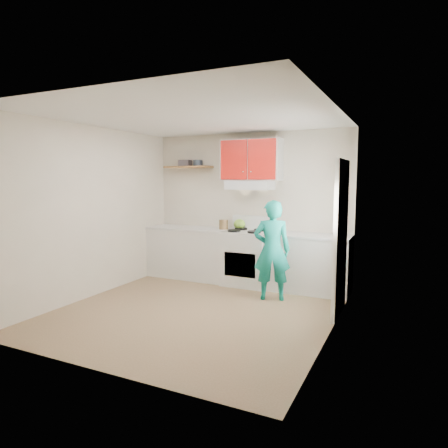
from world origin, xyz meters
The scene contains 21 objects.
floor centered at (0.00, 0.00, 0.00)m, with size 3.80×3.80×0.00m, color brown.
ceiling centered at (0.00, 0.00, 2.60)m, with size 3.60×3.80×0.04m, color white.
back_wall centered at (0.00, 1.90, 1.30)m, with size 3.60×0.04×2.60m, color beige.
front_wall centered at (0.00, -1.90, 1.30)m, with size 3.60×0.04×2.60m, color beige.
left_wall centered at (-1.80, 0.00, 1.30)m, with size 0.04×3.80×2.60m, color beige.
right_wall centered at (1.80, 0.00, 1.30)m, with size 0.04×3.80×2.60m, color beige.
door centered at (1.78, 0.70, 1.02)m, with size 0.05×0.85×2.05m, color white.
door_glass centered at (1.75, 0.70, 1.45)m, with size 0.01×0.55×0.95m, color white.
counter_left centered at (-1.04, 1.60, 0.45)m, with size 1.52×0.60×0.90m, color silver.
counter_right centered at (1.14, 1.60, 0.45)m, with size 1.32×0.60×0.90m, color silver.
stove centered at (0.10, 1.57, 0.46)m, with size 0.76×0.65×0.92m, color white.
range_hood centered at (0.10, 1.68, 1.70)m, with size 0.76×0.44×0.15m, color silver.
upper_cabinets centered at (0.10, 1.73, 2.12)m, with size 1.02×0.33×0.70m, color #B0160F.
shelf centered at (-1.15, 1.75, 2.02)m, with size 0.90×0.30×0.04m, color brown.
books centered at (-1.22, 1.76, 2.09)m, with size 0.22×0.16×0.11m, color #423A41.
tin centered at (-0.96, 1.76, 2.09)m, with size 0.18×0.18×0.11m, color #333D4C.
kettle centered at (-0.13, 1.77, 1.01)m, with size 0.21×0.21×0.18m, color olive.
crock centered at (-0.37, 1.63, 1.00)m, with size 0.16×0.16×0.19m, color brown.
cutting_board centered at (0.81, 1.52, 0.91)m, with size 0.32×0.24×0.02m, color olive.
silicone_mat centered at (1.51, 1.51, 0.90)m, with size 0.29×0.24×0.01m, color #B2121D.
person centered at (0.75, 0.94, 0.75)m, with size 0.55×0.36×1.49m, color #0E8274.
Camera 1 is at (2.59, -4.58, 1.80)m, focal length 31.65 mm.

